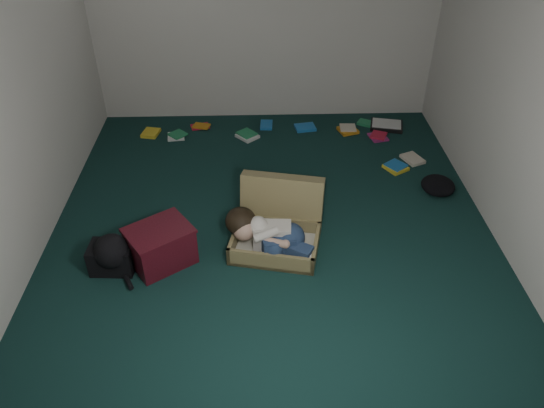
{
  "coord_description": "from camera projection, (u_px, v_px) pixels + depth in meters",
  "views": [
    {
      "loc": [
        -0.12,
        -3.85,
        3.06
      ],
      "look_at": [
        0.0,
        -0.15,
        0.35
      ],
      "focal_mm": 35.0,
      "sensor_mm": 36.0,
      "label": 1
    }
  ],
  "objects": [
    {
      "name": "wall_left",
      "position": [
        13.0,
        98.0,
        4.09
      ],
      "size": [
        0.0,
        4.5,
        4.5
      ],
      "primitive_type": "plane",
      "rotation": [
        1.57,
        0.0,
        1.57
      ],
      "color": "silver",
      "rests_on": "ground"
    },
    {
      "name": "book_scatter",
      "position": [
        302.0,
        135.0,
        6.27
      ],
      "size": [
        3.18,
        1.3,
        0.02
      ],
      "color": "yellow",
      "rests_on": "floor"
    },
    {
      "name": "backpack",
      "position": [
        112.0,
        256.0,
        4.36
      ],
      "size": [
        0.46,
        0.38,
        0.27
      ],
      "primitive_type": null,
      "rotation": [
        0.0,
        0.0,
        -0.06
      ],
      "color": "black",
      "rests_on": "floor"
    },
    {
      "name": "wall_front",
      "position": [
        288.0,
        311.0,
        2.33
      ],
      "size": [
        4.5,
        0.0,
        4.5
      ],
      "primitive_type": "plane",
      "rotation": [
        -1.57,
        0.0,
        0.0
      ],
      "color": "silver",
      "rests_on": "ground"
    },
    {
      "name": "wall_back",
      "position": [
        265.0,
        10.0,
        5.96
      ],
      "size": [
        4.5,
        0.0,
        4.5
      ],
      "primitive_type": "plane",
      "rotation": [
        1.57,
        0.0,
        0.0
      ],
      "color": "silver",
      "rests_on": "ground"
    },
    {
      "name": "person",
      "position": [
        269.0,
        234.0,
        4.48
      ],
      "size": [
        0.76,
        0.5,
        0.34
      ],
      "rotation": [
        0.0,
        0.0,
        -0.21
      ],
      "color": "silver",
      "rests_on": "suitcase"
    },
    {
      "name": "paper_tray",
      "position": [
        386.0,
        125.0,
        6.44
      ],
      "size": [
        0.43,
        0.36,
        0.05
      ],
      "rotation": [
        0.0,
        0.0,
        -0.22
      ],
      "color": "black",
      "rests_on": "floor"
    },
    {
      "name": "wall_right",
      "position": [
        523.0,
        91.0,
        4.2
      ],
      "size": [
        0.0,
        4.5,
        4.5
      ],
      "primitive_type": "plane",
      "rotation": [
        1.57,
        0.0,
        -1.57
      ],
      "color": "silver",
      "rests_on": "ground"
    },
    {
      "name": "floor",
      "position": [
        271.0,
        225.0,
        4.91
      ],
      "size": [
        4.5,
        4.5,
        0.0
      ],
      "primitive_type": "plane",
      "color": "#0F2B28",
      "rests_on": "ground"
    },
    {
      "name": "maroon_bin",
      "position": [
        161.0,
        246.0,
        4.4
      ],
      "size": [
        0.65,
        0.62,
        0.35
      ],
      "rotation": [
        0.0,
        0.0,
        0.6
      ],
      "color": "#430D16",
      "rests_on": "floor"
    },
    {
      "name": "clothing_pile",
      "position": [
        440.0,
        187.0,
        5.29
      ],
      "size": [
        0.52,
        0.47,
        0.14
      ],
      "primitive_type": null,
      "rotation": [
        0.0,
        0.0,
        0.28
      ],
      "color": "black",
      "rests_on": "floor"
    },
    {
      "name": "suitcase",
      "position": [
        278.0,
        225.0,
        4.65
      ],
      "size": [
        0.87,
        0.85,
        0.54
      ],
      "rotation": [
        0.0,
        0.0,
        -0.21
      ],
      "color": "olive",
      "rests_on": "floor"
    }
  ]
}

